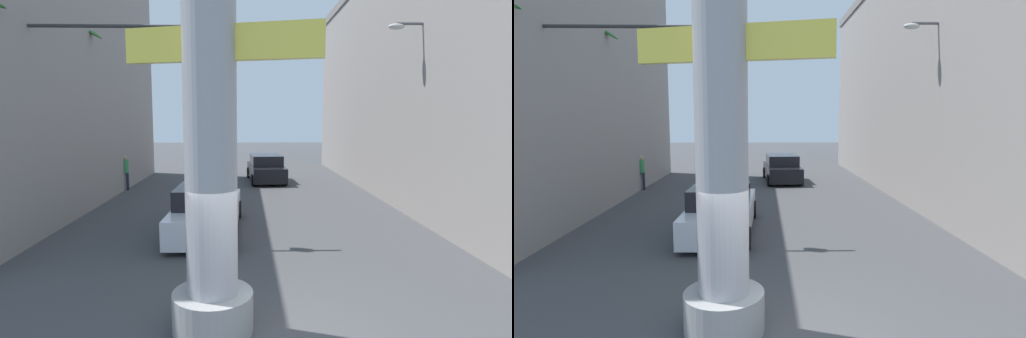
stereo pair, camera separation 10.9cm
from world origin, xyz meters
TOP-DOWN VIEW (x-y plane):
  - ground_plane at (0.00, 10.00)m, footprint 88.83×88.83m
  - building_left at (-10.21, 11.67)m, footprint 7.62×18.79m
  - building_right at (10.21, 12.58)m, footprint 8.96×26.78m
  - neon_sign_pole at (-0.87, 0.51)m, footprint 3.57×1.40m
  - street_lamp at (6.45, 8.03)m, footprint 2.25×0.28m
  - traffic_light_mast at (-5.14, 5.85)m, footprint 5.56×0.32m
  - car_lead at (-1.54, 6.58)m, footprint 2.15×5.13m
  - car_far at (0.89, 17.02)m, footprint 2.24×4.45m
  - palm_tree_mid_left at (-7.06, 10.62)m, footprint 2.37×2.32m
  - pedestrian_far_left at (-6.45, 14.31)m, footprint 0.35×0.35m

SIDE VIEW (x-z plane):
  - ground_plane at x=0.00m, z-range 0.00..0.00m
  - car_lead at x=-1.54m, z-range -0.08..1.48m
  - car_far at x=0.89m, z-range -0.04..1.52m
  - pedestrian_far_left at x=-6.45m, z-range 0.15..1.94m
  - street_lamp at x=6.45m, z-range 0.72..7.77m
  - neon_sign_pole at x=-0.87m, z-range -0.54..9.48m
  - palm_tree_mid_left at x=-7.06m, z-range 0.74..8.22m
  - traffic_light_mast at x=-5.14m, z-range 1.30..7.68m
  - building_right at x=10.21m, z-range 0.01..11.17m
  - building_left at x=-10.21m, z-range 0.01..11.80m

